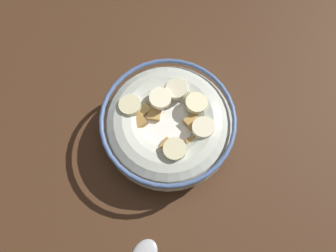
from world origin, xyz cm
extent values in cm
cube|color=#472B19|center=(0.00, 0.00, -1.00)|extent=(116.05, 116.05, 2.00)
cylinder|color=beige|center=(0.00, 0.00, 0.30)|extent=(9.57, 9.57, 0.60)
torus|color=beige|center=(0.00, 0.00, 2.91)|extent=(17.39, 17.39, 5.81)
torus|color=#4C6699|center=(0.00, 0.00, 5.51)|extent=(17.47, 17.47, 0.60)
cylinder|color=white|center=(0.00, 0.00, 4.14)|extent=(13.90, 13.90, 0.40)
cube|color=tan|center=(2.76, 4.64, 4.69)|extent=(2.22, 2.19, 0.86)
cube|color=tan|center=(2.62, -4.63, 4.66)|extent=(2.39, 2.39, 0.86)
cube|color=#AD7F42|center=(-3.01, -3.21, 4.79)|extent=(1.93, 1.98, 0.89)
cube|color=tan|center=(1.72, 3.33, 4.74)|extent=(2.38, 2.38, 0.83)
cube|color=#B78947|center=(4.92, 2.51, 4.80)|extent=(2.17, 2.14, 0.84)
cube|color=#AD7F42|center=(-3.25, 0.39, 4.64)|extent=(2.38, 2.40, 0.96)
cube|color=tan|center=(0.95, 5.72, 4.78)|extent=(2.36, 2.34, 0.91)
cube|color=#AD7F42|center=(-0.18, 3.70, 4.84)|extent=(2.33, 2.35, 0.90)
cube|color=tan|center=(1.10, 1.79, 4.63)|extent=(1.88, 1.88, 0.76)
cube|color=#AD7F42|center=(-5.27, -1.68, 4.66)|extent=(1.71, 1.67, 0.84)
cube|color=#B78947|center=(-3.26, 3.88, 4.77)|extent=(1.99, 2.01, 0.83)
cube|color=#B78947|center=(-0.27, -3.08, 4.88)|extent=(2.35, 2.35, 0.75)
cylinder|color=#F9EFC6|center=(-1.16, -4.43, 5.61)|extent=(3.71, 3.69, 1.28)
cylinder|color=#F9EFC6|center=(2.68, 0.99, 6.04)|extent=(3.56, 3.60, 1.00)
cylinder|color=beige|center=(-4.04, -0.82, 6.07)|extent=(4.05, 4.07, 1.00)
cylinder|color=beige|center=(2.21, -3.62, 5.61)|extent=(3.88, 3.89, 1.17)
cylinder|color=#F9EFC6|center=(4.14, -1.13, 5.70)|extent=(3.98, 4.04, 1.26)
cylinder|color=beige|center=(1.85, 4.85, 5.71)|extent=(3.72, 3.71, 1.19)
camera|label=1|loc=(-14.92, 0.01, 45.78)|focal=36.37mm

